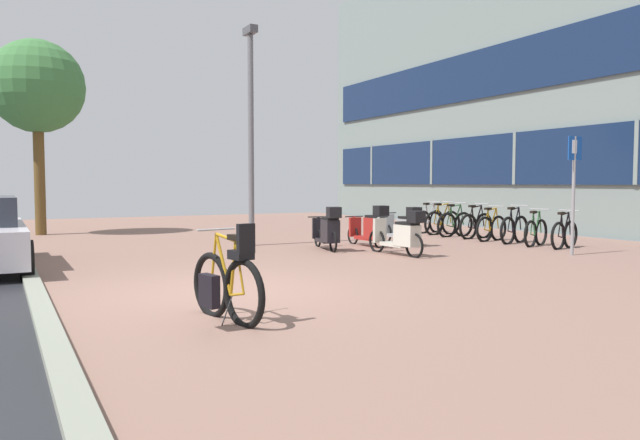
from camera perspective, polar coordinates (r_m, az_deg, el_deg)
name	(u,v)px	position (r m, az deg, el deg)	size (l,w,h in m)	color
ground	(313,284)	(9.32, -0.65, -6.09)	(21.00, 40.00, 0.13)	#26272C
bicycle_foreground	(227,285)	(6.75, -8.82, -6.09)	(0.59, 1.45, 1.14)	black
bicycle_rack_00	(564,234)	(15.26, 22.12, -1.27)	(1.27, 0.47, 0.94)	black
bicycle_rack_01	(536,232)	(15.63, 19.75, -1.11)	(1.24, 0.54, 0.94)	black
bicycle_rack_02	(514,229)	(16.16, 17.92, -0.85)	(1.36, 0.51, 1.01)	black
bicycle_rack_03	(491,228)	(16.62, 15.92, -0.75)	(1.31, 0.48, 0.97)	black
bicycle_rack_04	(476,226)	(17.25, 14.56, -0.53)	(1.40, 0.48, 1.01)	black
bicycle_rack_05	(455,224)	(17.71, 12.67, -0.40)	(1.38, 0.48, 1.01)	black
bicycle_rack_06	(442,223)	(18.36, 11.51, -0.24)	(1.41, 0.48, 1.02)	black
bicycle_rack_07	(430,221)	(18.99, 10.35, -0.12)	(1.37, 0.50, 1.01)	black
scooter_near	(404,227)	(15.02, 7.93, -0.69)	(0.52, 1.78, 0.98)	black
scooter_mid	(328,230)	(13.73, 0.78, -0.97)	(0.68, 1.72, 1.03)	black
scooter_far	(402,235)	(12.83, 7.72, -1.38)	(0.52, 1.79, 0.99)	black
scooter_extra	(371,228)	(14.52, 4.87, -0.74)	(0.52, 1.67, 1.03)	black
parking_sign	(574,182)	(13.83, 22.88, 3.33)	(0.40, 0.07, 2.52)	gray
lamp_post	(251,124)	(14.92, -6.56, 9.00)	(0.20, 0.52, 5.30)	slate
street_tree	(37,88)	(19.87, -25.21, 11.26)	(2.71, 2.71, 5.73)	brown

